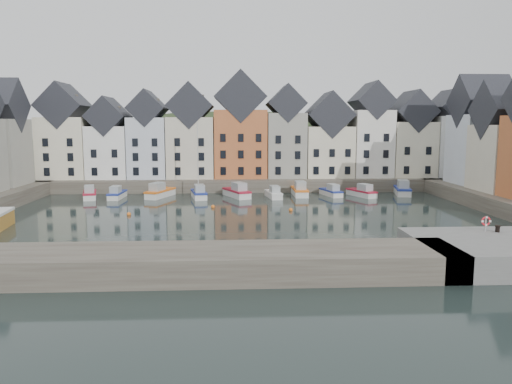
{
  "coord_description": "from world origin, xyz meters",
  "views": [
    {
      "loc": [
        -1.62,
        -57.27,
        11.02
      ],
      "look_at": [
        1.62,
        6.0,
        2.35
      ],
      "focal_mm": 35.0,
      "sensor_mm": 36.0,
      "label": 1
    }
  ],
  "objects": [
    {
      "name": "mooring_bollard",
      "position": [
        20.77,
        -17.3,
        2.31
      ],
      "size": [
        0.48,
        0.48,
        0.56
      ],
      "color": "black",
      "rests_on": "near_quay"
    },
    {
      "name": "far_terrace",
      "position": [
        3.21,
        28.0,
        8.88
      ],
      "size": [
        72.37,
        8.16,
        17.78
      ],
      "color": "#F0E8C9",
      "rests_on": "far_quay"
    },
    {
      "name": "right_terrace",
      "position": [
        36.0,
        8.07,
        8.91
      ],
      "size": [
        8.3,
        24.25,
        16.36
      ],
      "color": "silver",
      "rests_on": "right_quay"
    },
    {
      "name": "boat_d",
      "position": [
        -6.38,
        16.83,
        0.75
      ],
      "size": [
        2.9,
        6.31,
        11.61
      ],
      "rotation": [
        0.0,
        0.0,
        0.17
      ],
      "color": "silver",
      "rests_on": "ground"
    },
    {
      "name": "far_quay",
      "position": [
        0.0,
        30.0,
        1.0
      ],
      "size": [
        90.0,
        16.0,
        2.0
      ],
      "primitive_type": "cube",
      "color": "#463F36",
      "rests_on": "ground"
    },
    {
      "name": "boat_i",
      "position": [
        18.43,
        17.2,
        0.66
      ],
      "size": [
        3.82,
        6.02,
        2.21
      ],
      "rotation": [
        0.0,
        0.0,
        0.38
      ],
      "color": "silver",
      "rests_on": "ground"
    },
    {
      "name": "boat_j",
      "position": [
        25.28,
        18.97,
        0.78
      ],
      "size": [
        3.53,
        7.09,
        2.61
      ],
      "rotation": [
        0.0,
        0.0,
        -0.22
      ],
      "color": "silver",
      "rests_on": "ground"
    },
    {
      "name": "boat_f",
      "position": [
        4.82,
        16.55,
        0.62
      ],
      "size": [
        2.42,
        5.63,
        2.09
      ],
      "rotation": [
        0.0,
        0.0,
        0.14
      ],
      "color": "silver",
      "rests_on": "ground"
    },
    {
      "name": "boat_g",
      "position": [
        9.04,
        18.73,
        0.75
      ],
      "size": [
        2.11,
        6.62,
        2.53
      ],
      "rotation": [
        0.0,
        0.0,
        -0.01
      ],
      "color": "silver",
      "rests_on": "ground"
    },
    {
      "name": "ground",
      "position": [
        0.0,
        0.0,
        0.0
      ],
      "size": [
        260.0,
        260.0,
        0.0
      ],
      "primitive_type": "plane",
      "color": "black",
      "rests_on": "ground"
    },
    {
      "name": "life_ring_post",
      "position": [
        19.86,
        -17.04,
        2.86
      ],
      "size": [
        0.8,
        0.17,
        1.3
      ],
      "color": "gray",
      "rests_on": "near_quay"
    },
    {
      "name": "boat_a",
      "position": [
        -22.59,
        17.27,
        0.67
      ],
      "size": [
        3.21,
        6.13,
        2.25
      ],
      "rotation": [
        0.0,
        0.0,
        0.25
      ],
      "color": "silver",
      "rests_on": "ground"
    },
    {
      "name": "boat_e",
      "position": [
        -0.67,
        17.51,
        0.76
      ],
      "size": [
        4.47,
        6.91,
        2.55
      ],
      "rotation": [
        0.0,
        0.0,
        0.4
      ],
      "color": "silver",
      "rests_on": "ground"
    },
    {
      "name": "hillside",
      "position": [
        0.02,
        56.0,
        -17.96
      ],
      "size": [
        153.6,
        70.4,
        64.0
      ],
      "color": "#243219",
      "rests_on": "ground"
    },
    {
      "name": "boat_c",
      "position": [
        -12.37,
        18.08,
        0.75
      ],
      "size": [
        4.13,
        6.89,
        2.53
      ],
      "rotation": [
        0.0,
        0.0,
        -0.34
      ],
      "color": "silver",
      "rests_on": "ground"
    },
    {
      "name": "mooring_buoys",
      "position": [
        -4.0,
        5.33,
        0.15
      ],
      "size": [
        20.5,
        5.5,
        0.5
      ],
      "color": "orange",
      "rests_on": "ground"
    },
    {
      "name": "boat_h",
      "position": [
        13.87,
        18.15,
        0.62
      ],
      "size": [
        2.92,
        5.69,
        2.09
      ],
      "rotation": [
        0.0,
        0.0,
        0.24
      ],
      "color": "silver",
      "rests_on": "ground"
    },
    {
      "name": "boat_b",
      "position": [
        -18.57,
        17.13,
        0.64
      ],
      "size": [
        1.91,
        5.65,
        2.15
      ],
      "rotation": [
        0.0,
        0.0,
        -0.03
      ],
      "color": "silver",
      "rests_on": "ground"
    },
    {
      "name": "near_wall",
      "position": [
        -10.0,
        -22.0,
        1.0
      ],
      "size": [
        50.0,
        6.0,
        2.0
      ],
      "primitive_type": "cube",
      "color": "#463F36",
      "rests_on": "ground"
    }
  ]
}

